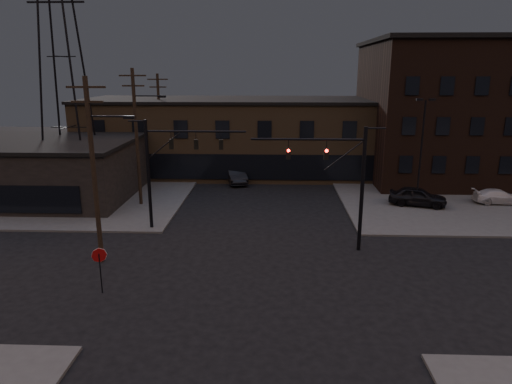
% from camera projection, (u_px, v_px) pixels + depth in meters
% --- Properties ---
extents(ground, '(140.00, 140.00, 0.00)m').
position_uv_depth(ground, '(256.00, 278.00, 25.55)').
color(ground, black).
rests_on(ground, ground).
extents(sidewalk_ne, '(30.00, 30.00, 0.15)m').
position_uv_depth(sidewalk_ne, '(482.00, 186.00, 45.95)').
color(sidewalk_ne, '#474744').
rests_on(sidewalk_ne, ground).
extents(sidewalk_nw, '(30.00, 30.00, 0.15)m').
position_uv_depth(sidewalk_nw, '(54.00, 182.00, 47.60)').
color(sidewalk_nw, '#474744').
rests_on(sidewalk_nw, ground).
extents(building_row, '(40.00, 12.00, 8.00)m').
position_uv_depth(building_row, '(266.00, 137.00, 51.56)').
color(building_row, brown).
rests_on(building_row, ground).
extents(building_right, '(22.00, 16.00, 14.00)m').
position_uv_depth(building_right, '(474.00, 113.00, 48.03)').
color(building_right, black).
rests_on(building_right, ground).
extents(building_left, '(16.00, 12.00, 5.00)m').
position_uv_depth(building_left, '(42.00, 171.00, 41.11)').
color(building_left, black).
rests_on(building_left, ground).
extents(traffic_signal_near, '(7.12, 0.24, 8.00)m').
position_uv_depth(traffic_signal_near, '(345.00, 176.00, 28.43)').
color(traffic_signal_near, black).
rests_on(traffic_signal_near, ground).
extents(traffic_signal_far, '(7.12, 0.24, 8.00)m').
position_uv_depth(traffic_signal_far, '(166.00, 162.00, 32.24)').
color(traffic_signal_far, black).
rests_on(traffic_signal_far, ground).
extents(stop_sign, '(0.72, 0.33, 2.48)m').
position_uv_depth(stop_sign, '(99.00, 260.00, 23.46)').
color(stop_sign, black).
rests_on(stop_sign, ground).
extents(utility_pole_near, '(3.70, 0.28, 11.00)m').
position_uv_depth(utility_pole_near, '(94.00, 167.00, 26.33)').
color(utility_pole_near, black).
rests_on(utility_pole_near, ground).
extents(utility_pole_mid, '(3.70, 0.28, 11.50)m').
position_uv_depth(utility_pole_mid, '(137.00, 135.00, 37.89)').
color(utility_pole_mid, black).
rests_on(utility_pole_mid, ground).
extents(utility_pole_far, '(2.20, 0.28, 11.00)m').
position_uv_depth(utility_pole_far, '(160.00, 123.00, 49.60)').
color(utility_pole_far, black).
rests_on(utility_pole_far, ground).
extents(transmission_tower, '(7.00, 7.00, 25.00)m').
position_uv_depth(transmission_tower, '(61.00, 56.00, 40.39)').
color(transmission_tower, black).
rests_on(transmission_tower, ground).
extents(lot_light_a, '(1.50, 0.28, 9.14)m').
position_uv_depth(lot_light_a, '(422.00, 144.00, 37.17)').
color(lot_light_a, black).
rests_on(lot_light_a, ground).
extents(lot_light_b, '(1.50, 0.28, 9.14)m').
position_uv_depth(lot_light_b, '(471.00, 136.00, 41.77)').
color(lot_light_b, black).
rests_on(lot_light_b, ground).
extents(parked_car_lot_a, '(5.03, 3.14, 1.60)m').
position_uv_depth(parked_car_lot_a, '(418.00, 196.00, 38.72)').
color(parked_car_lot_a, black).
rests_on(parked_car_lot_a, sidewalk_ne).
extents(parked_car_lot_b, '(4.27, 1.86, 1.22)m').
position_uv_depth(parked_car_lot_b, '(499.00, 197.00, 39.37)').
color(parked_car_lot_b, silver).
rests_on(parked_car_lot_b, sidewalk_ne).
extents(car_crossing, '(2.92, 5.28, 1.65)m').
position_uv_depth(car_crossing, '(236.00, 175.00, 47.26)').
color(car_crossing, black).
rests_on(car_crossing, ground).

